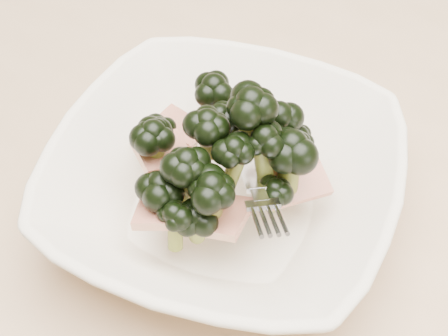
% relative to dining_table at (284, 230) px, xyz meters
% --- Properties ---
extents(dining_table, '(1.20, 0.80, 0.75)m').
position_rel_dining_table_xyz_m(dining_table, '(0.00, 0.00, 0.00)').
color(dining_table, tan).
rests_on(dining_table, ground).
extents(broccoli_dish, '(0.34, 0.34, 0.13)m').
position_rel_dining_table_xyz_m(broccoli_dish, '(-0.02, -0.07, 0.14)').
color(broccoli_dish, white).
rests_on(broccoli_dish, dining_table).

